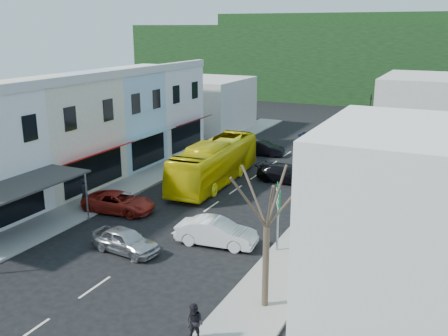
% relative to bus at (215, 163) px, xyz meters
% --- Properties ---
extents(ground, '(120.00, 120.00, 0.00)m').
position_rel_bus_xyz_m(ground, '(2.19, -8.93, -1.55)').
color(ground, black).
rests_on(ground, ground).
extents(sidewalk_left, '(3.00, 52.00, 0.15)m').
position_rel_bus_xyz_m(sidewalk_left, '(-5.31, 1.07, -1.48)').
color(sidewalk_left, gray).
rests_on(sidewalk_left, ground).
extents(sidewalk_right, '(3.00, 52.00, 0.15)m').
position_rel_bus_xyz_m(sidewalk_right, '(9.69, 1.07, -1.48)').
color(sidewalk_right, gray).
rests_on(sidewalk_right, ground).
extents(shopfront_row, '(8.25, 30.00, 8.00)m').
position_rel_bus_xyz_m(shopfront_row, '(-10.31, -3.93, 2.45)').
color(shopfront_row, silver).
rests_on(shopfront_row, ground).
extents(right_building, '(8.00, 9.00, 8.00)m').
position_rel_bus_xyz_m(right_building, '(15.69, -12.93, 2.45)').
color(right_building, silver).
rests_on(right_building, ground).
extents(distant_block_left, '(8.00, 10.00, 6.00)m').
position_rel_bus_xyz_m(distant_block_left, '(-9.81, 18.07, 1.45)').
color(distant_block_left, '#B7B2A8').
rests_on(distant_block_left, ground).
extents(distant_block_right, '(8.00, 12.00, 7.00)m').
position_rel_bus_xyz_m(distant_block_right, '(13.19, 21.07, 1.95)').
color(distant_block_right, '#B7B2A8').
rests_on(distant_block_right, ground).
extents(hillside, '(80.00, 26.00, 14.00)m').
position_rel_bus_xyz_m(hillside, '(0.73, 56.16, 5.18)').
color(hillside, black).
rests_on(hillside, ground).
extents(bus, '(3.12, 11.72, 3.10)m').
position_rel_bus_xyz_m(bus, '(0.00, 0.00, 0.00)').
color(bus, yellow).
rests_on(bus, ground).
extents(car_silver, '(4.56, 2.25, 1.40)m').
position_rel_bus_xyz_m(car_silver, '(1.22, -13.20, -0.85)').
color(car_silver, '#AAAAAF').
rests_on(car_silver, ground).
extents(car_white, '(4.57, 2.26, 1.40)m').
position_rel_bus_xyz_m(car_white, '(5.21, -10.25, -0.85)').
color(car_white, silver).
rests_on(car_white, ground).
extents(car_red, '(4.78, 2.38, 1.40)m').
position_rel_bus_xyz_m(car_red, '(-2.81, -8.40, -0.85)').
color(car_red, maroon).
rests_on(car_red, ground).
extents(car_black_near, '(4.60, 2.09, 1.40)m').
position_rel_bus_xyz_m(car_black_near, '(5.00, 2.46, -0.85)').
color(car_black_near, black).
rests_on(car_black_near, ground).
extents(car_black_far, '(4.54, 2.18, 1.40)m').
position_rel_bus_xyz_m(car_black_far, '(0.12, 9.68, -0.85)').
color(car_black_far, black).
rests_on(car_black_far, ground).
extents(car_navy_far, '(4.67, 2.31, 1.40)m').
position_rel_bus_xyz_m(car_navy_far, '(5.01, 14.18, -0.85)').
color(car_navy_far, black).
rests_on(car_navy_far, ground).
extents(pedestrian_left, '(0.47, 0.65, 1.70)m').
position_rel_bus_xyz_m(pedestrian_left, '(-5.36, -8.67, -0.55)').
color(pedestrian_left, black).
rests_on(pedestrian_left, sidewalk_left).
extents(pedestrian_right, '(0.73, 0.49, 1.70)m').
position_rel_bus_xyz_m(pedestrian_right, '(8.49, -18.73, -0.55)').
color(pedestrian_right, black).
rests_on(pedestrian_right, sidewalk_right).
extents(direction_sign, '(1.49, 1.86, 3.82)m').
position_rel_bus_xyz_m(direction_sign, '(8.59, -9.73, 0.36)').
color(direction_sign, '#065124').
rests_on(direction_sign, ground).
extents(street_tree, '(2.82, 2.82, 7.52)m').
position_rel_bus_xyz_m(street_tree, '(9.98, -15.17, 2.21)').
color(street_tree, '#352A20').
rests_on(street_tree, ground).
extents(traffic_signal, '(0.67, 1.06, 4.85)m').
position_rel_bus_xyz_m(traffic_signal, '(7.99, 20.93, 0.87)').
color(traffic_signal, black).
rests_on(traffic_signal, ground).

